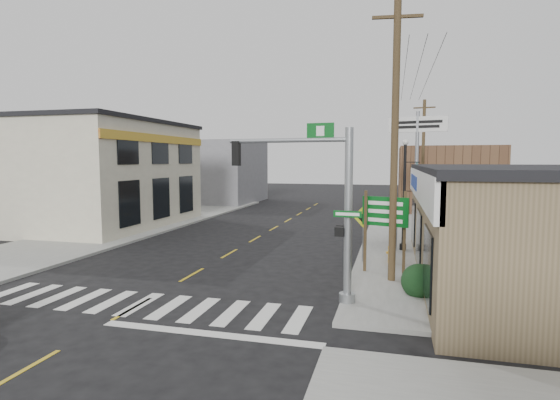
% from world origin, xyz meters
% --- Properties ---
extents(ground, '(140.00, 140.00, 0.00)m').
position_xyz_m(ground, '(0.00, 0.00, 0.00)').
color(ground, black).
rests_on(ground, ground).
extents(sidewalk_right, '(6.00, 38.00, 0.13)m').
position_xyz_m(sidewalk_right, '(9.00, 13.00, 0.07)').
color(sidewalk_right, gray).
rests_on(sidewalk_right, ground).
extents(sidewalk_left, '(6.00, 38.00, 0.13)m').
position_xyz_m(sidewalk_left, '(-9.00, 13.00, 0.07)').
color(sidewalk_left, gray).
rests_on(sidewalk_left, ground).
extents(center_line, '(0.12, 56.00, 0.01)m').
position_xyz_m(center_line, '(0.00, 8.00, 0.01)').
color(center_line, gold).
rests_on(center_line, ground).
extents(crosswalk, '(11.00, 2.20, 0.01)m').
position_xyz_m(crosswalk, '(0.00, 0.40, 0.01)').
color(crosswalk, silver).
rests_on(crosswalk, ground).
extents(left_building, '(12.00, 12.00, 6.80)m').
position_xyz_m(left_building, '(-13.00, 14.00, 3.40)').
color(left_building, beige).
rests_on(left_building, ground).
extents(bldg_distant_right, '(8.00, 10.00, 5.60)m').
position_xyz_m(bldg_distant_right, '(12.00, 30.00, 2.80)').
color(bldg_distant_right, brown).
rests_on(bldg_distant_right, ground).
extents(bldg_distant_left, '(9.00, 10.00, 6.40)m').
position_xyz_m(bldg_distant_left, '(-11.00, 32.00, 3.20)').
color(bldg_distant_left, gray).
rests_on(bldg_distant_left, ground).
extents(traffic_signal_pole, '(4.28, 0.36, 5.42)m').
position_xyz_m(traffic_signal_pole, '(5.56, 1.86, 3.37)').
color(traffic_signal_pole, gray).
rests_on(traffic_signal_pole, sidewalk_right).
extents(guide_sign, '(1.80, 0.14, 3.15)m').
position_xyz_m(guide_sign, '(7.21, 5.77, 2.14)').
color(guide_sign, '#4D3B23').
rests_on(guide_sign, sidewalk_right).
extents(fire_hydrant, '(0.24, 0.24, 0.77)m').
position_xyz_m(fire_hydrant, '(7.45, 7.50, 0.55)').
color(fire_hydrant, gold).
rests_on(fire_hydrant, sidewalk_right).
extents(ped_crossing_sign, '(0.92, 0.07, 2.38)m').
position_xyz_m(ped_crossing_sign, '(6.30, 7.37, 1.79)').
color(ped_crossing_sign, gray).
rests_on(ped_crossing_sign, sidewalk_right).
extents(lamp_post, '(0.69, 0.54, 5.29)m').
position_xyz_m(lamp_post, '(8.07, 10.34, 3.20)').
color(lamp_post, black).
rests_on(lamp_post, sidewalk_right).
extents(dance_center_sign, '(3.38, 0.21, 7.18)m').
position_xyz_m(dance_center_sign, '(8.81, 15.95, 5.50)').
color(dance_center_sign, gray).
rests_on(dance_center_sign, sidewalk_right).
extents(bare_tree, '(2.35, 2.35, 4.70)m').
position_xyz_m(bare_tree, '(9.91, 3.36, 3.82)').
color(bare_tree, black).
rests_on(bare_tree, sidewalk_right).
extents(shrub_front, '(1.13, 1.13, 0.85)m').
position_xyz_m(shrub_front, '(8.36, 3.19, 0.55)').
color(shrub_front, '#17361A').
rests_on(shrub_front, sidewalk_right).
extents(shrub_back, '(1.22, 1.22, 0.92)m').
position_xyz_m(shrub_back, '(9.30, 6.60, 0.59)').
color(shrub_back, '#183216').
rests_on(shrub_back, sidewalk_right).
extents(utility_pole_near, '(1.71, 0.26, 9.83)m').
position_xyz_m(utility_pole_near, '(7.50, 4.69, 5.17)').
color(utility_pole_near, '#4F3523').
rests_on(utility_pole_near, sidewalk_right).
extents(utility_pole_far, '(1.49, 0.22, 8.55)m').
position_xyz_m(utility_pole_far, '(9.50, 21.47, 4.52)').
color(utility_pole_far, '#4A3821').
rests_on(utility_pole_far, sidewalk_right).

